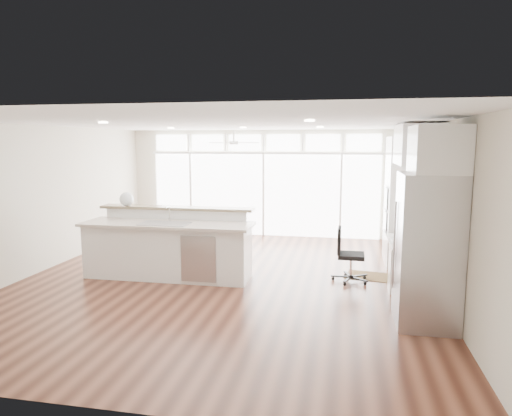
# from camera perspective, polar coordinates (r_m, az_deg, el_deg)

# --- Properties ---
(floor) EXTENTS (7.00, 8.00, 0.02)m
(floor) POSITION_cam_1_polar(r_m,az_deg,el_deg) (8.11, -3.97, -9.02)
(floor) COLOR #3E1D13
(floor) RESTS_ON ground
(ceiling) EXTENTS (7.00, 8.00, 0.02)m
(ceiling) POSITION_cam_1_polar(r_m,az_deg,el_deg) (7.75, -4.17, 10.49)
(ceiling) COLOR white
(ceiling) RESTS_ON wall_back
(wall_back) EXTENTS (7.00, 0.04, 2.70)m
(wall_back) POSITION_cam_1_polar(r_m,az_deg,el_deg) (11.70, 1.02, 3.12)
(wall_back) COLOR beige
(wall_back) RESTS_ON floor
(wall_front) EXTENTS (7.00, 0.04, 2.70)m
(wall_front) POSITION_cam_1_polar(r_m,az_deg,el_deg) (4.15, -18.61, -6.73)
(wall_front) COLOR beige
(wall_front) RESTS_ON floor
(wall_left) EXTENTS (0.04, 8.00, 2.70)m
(wall_left) POSITION_cam_1_polar(r_m,az_deg,el_deg) (9.35, -25.26, 1.04)
(wall_left) COLOR beige
(wall_left) RESTS_ON floor
(wall_right) EXTENTS (0.04, 8.00, 2.70)m
(wall_right) POSITION_cam_1_polar(r_m,az_deg,el_deg) (7.69, 22.00, -0.15)
(wall_right) COLOR beige
(wall_right) RESTS_ON floor
(glass_wall) EXTENTS (5.80, 0.06, 2.08)m
(glass_wall) POSITION_cam_1_polar(r_m,az_deg,el_deg) (11.67, 0.97, 1.63)
(glass_wall) COLOR white
(glass_wall) RESTS_ON wall_back
(transom_row) EXTENTS (5.90, 0.06, 0.40)m
(transom_row) POSITION_cam_1_polar(r_m,az_deg,el_deg) (11.59, 0.98, 8.17)
(transom_row) COLOR white
(transom_row) RESTS_ON wall_back
(desk_window) EXTENTS (0.04, 0.85, 0.85)m
(desk_window) POSITION_cam_1_polar(r_m,az_deg,el_deg) (7.96, 21.39, 1.59)
(desk_window) COLOR white
(desk_window) RESTS_ON wall_right
(ceiling_fan) EXTENTS (1.16, 1.16, 0.32)m
(ceiling_fan) POSITION_cam_1_polar(r_m,az_deg,el_deg) (10.58, -2.80, 8.70)
(ceiling_fan) COLOR white
(ceiling_fan) RESTS_ON ceiling
(recessed_lights) EXTENTS (3.40, 3.00, 0.02)m
(recessed_lights) POSITION_cam_1_polar(r_m,az_deg,el_deg) (7.94, -3.78, 10.29)
(recessed_lights) COLOR white
(recessed_lights) RESTS_ON ceiling
(oven_cabinet) EXTENTS (0.64, 1.20, 2.50)m
(oven_cabinet) POSITION_cam_1_polar(r_m,az_deg,el_deg) (9.42, 17.94, 0.87)
(oven_cabinet) COLOR white
(oven_cabinet) RESTS_ON floor
(desk_nook) EXTENTS (0.72, 1.30, 0.76)m
(desk_nook) POSITION_cam_1_polar(r_m,az_deg,el_deg) (8.11, 18.65, -6.57)
(desk_nook) COLOR white
(desk_nook) RESTS_ON floor
(upper_cabinets) EXTENTS (0.64, 1.30, 0.64)m
(upper_cabinets) POSITION_cam_1_polar(r_m,az_deg,el_deg) (7.86, 19.60, 7.46)
(upper_cabinets) COLOR white
(upper_cabinets) RESTS_ON wall_right
(refrigerator) EXTENTS (0.76, 0.90, 2.00)m
(refrigerator) POSITION_cam_1_polar(r_m,az_deg,el_deg) (6.38, 20.66, -4.91)
(refrigerator) COLOR #B1B0B5
(refrigerator) RESTS_ON floor
(fridge_cabinet) EXTENTS (0.64, 0.90, 0.60)m
(fridge_cabinet) POSITION_cam_1_polar(r_m,az_deg,el_deg) (6.24, 21.81, 6.81)
(fridge_cabinet) COLOR white
(fridge_cabinet) RESTS_ON wall_right
(framed_photos) EXTENTS (0.06, 0.22, 0.80)m
(framed_photos) POSITION_cam_1_polar(r_m,az_deg,el_deg) (8.58, 20.60, 1.06)
(framed_photos) COLOR black
(framed_photos) RESTS_ON wall_right
(kitchen_island) EXTENTS (3.04, 1.17, 1.21)m
(kitchen_island) POSITION_cam_1_polar(r_m,az_deg,el_deg) (8.25, -10.98, -4.44)
(kitchen_island) COLOR white
(kitchen_island) RESTS_ON floor
(rug) EXTENTS (0.89, 0.71, 0.01)m
(rug) POSITION_cam_1_polar(r_m,az_deg,el_deg) (8.53, 13.97, -8.27)
(rug) COLOR #3E2913
(rug) RESTS_ON floor
(office_chair) EXTENTS (0.49, 0.46, 0.93)m
(office_chair) POSITION_cam_1_polar(r_m,az_deg,el_deg) (8.06, 11.82, -5.78)
(office_chair) COLOR black
(office_chair) RESTS_ON floor
(fishbowl) EXTENTS (0.28, 0.28, 0.26)m
(fishbowl) POSITION_cam_1_polar(r_m,az_deg,el_deg) (8.88, -15.88, 1.08)
(fishbowl) COLOR silver
(fishbowl) RESTS_ON kitchen_island
(monitor) EXTENTS (0.13, 0.43, 0.35)m
(monitor) POSITION_cam_1_polar(r_m,az_deg,el_deg) (7.98, 18.26, -2.69)
(monitor) COLOR black
(monitor) RESTS_ON desk_nook
(keyboard) EXTENTS (0.13, 0.30, 0.01)m
(keyboard) POSITION_cam_1_polar(r_m,az_deg,el_deg) (7.99, 16.99, -3.86)
(keyboard) COLOR white
(keyboard) RESTS_ON desk_nook
(potted_plant) EXTENTS (0.31, 0.34, 0.25)m
(potted_plant) POSITION_cam_1_polar(r_m,az_deg,el_deg) (9.35, 18.32, 9.24)
(potted_plant) COLOR #2A622A
(potted_plant) RESTS_ON oven_cabinet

